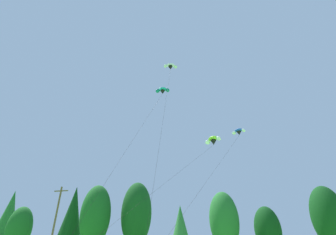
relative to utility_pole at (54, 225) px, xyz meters
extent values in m
cone|color=#236628|center=(-22.34, 15.46, 3.45)|extent=(4.82, 4.82, 10.84)
ellipsoid|color=#19561E|center=(-14.89, 10.84, 0.48)|extent=(4.58, 4.58, 8.09)
cone|color=#0F3D14|center=(-6.57, 14.66, 3.44)|extent=(4.82, 4.82, 10.83)
ellipsoid|color=#19561E|center=(-0.01, 11.79, 2.68)|extent=(5.56, 5.56, 10.93)
ellipsoid|color=#144719|center=(6.90, 14.89, 3.25)|extent=(5.81, 5.81, 11.67)
cone|color=#2D7033|center=(15.78, 12.82, 0.46)|extent=(3.78, 3.78, 7.32)
ellipsoid|color=#236628|center=(23.31, 13.43, 1.52)|extent=(5.04, 5.04, 9.43)
ellipsoid|color=#0F3D14|center=(30.38, 14.76, -0.01)|extent=(4.36, 4.36, 7.46)
ellipsoid|color=#0F3D14|center=(38.60, 9.92, 1.23)|extent=(4.92, 4.92, 9.06)
cylinder|color=brown|center=(0.00, 0.00, -0.27)|extent=(0.26, 0.26, 11.02)
cube|color=brown|center=(0.00, 0.00, 4.64)|extent=(2.20, 0.14, 0.14)
ellipsoid|color=teal|center=(16.24, -3.82, 18.00)|extent=(1.25, 0.86, 0.68)
ellipsoid|color=#0F666B|center=(17.00, -3.77, 17.79)|extent=(0.78, 0.70, 0.77)
ellipsoid|color=#0F666B|center=(15.49, -3.87, 17.79)|extent=(0.74, 0.71, 0.77)
cone|color=black|center=(16.24, -3.75, 17.54)|extent=(0.72, 0.72, 0.58)
cylinder|color=black|center=(14.96, -11.71, 6.33)|extent=(2.57, 15.93, 21.84)
ellipsoid|color=white|center=(17.99, -6.46, 20.15)|extent=(1.28, 1.00, 0.58)
ellipsoid|color=silver|center=(18.67, -6.24, 19.95)|extent=(0.75, 0.72, 0.68)
ellipsoid|color=silver|center=(17.32, -6.68, 19.95)|extent=(0.66, 0.72, 0.68)
cone|color=black|center=(17.98, -6.40, 19.72)|extent=(0.80, 0.80, 0.55)
cylinder|color=black|center=(17.94, -11.22, 7.43)|extent=(0.09, 9.65, 24.04)
ellipsoid|color=#93D633|center=(22.92, -2.07, 10.16)|extent=(1.67, 1.52, 0.77)
ellipsoid|color=white|center=(23.66, -2.57, 9.91)|extent=(0.93, 0.99, 0.88)
ellipsoid|color=white|center=(22.17, -1.57, 9.91)|extent=(0.96, 0.97, 0.88)
cone|color=black|center=(22.96, -2.01, 9.61)|extent=(1.12, 1.12, 0.69)
cylinder|color=black|center=(18.32, -10.84, 2.34)|extent=(9.29, 17.67, 13.86)
ellipsoid|color=blue|center=(26.77, 1.68, 12.76)|extent=(1.42, 1.22, 0.59)
ellipsoid|color=white|center=(27.45, 1.37, 12.55)|extent=(0.79, 0.83, 0.70)
ellipsoid|color=white|center=(26.09, 2.00, 12.55)|extent=(0.85, 0.85, 0.70)
cone|color=black|center=(26.80, 1.75, 12.30)|extent=(0.89, 0.89, 0.58)
cylinder|color=black|center=(22.35, -7.15, 3.71)|extent=(8.92, 17.81, 16.61)
camera|label=1|loc=(23.34, -33.54, -3.35)|focal=26.55mm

